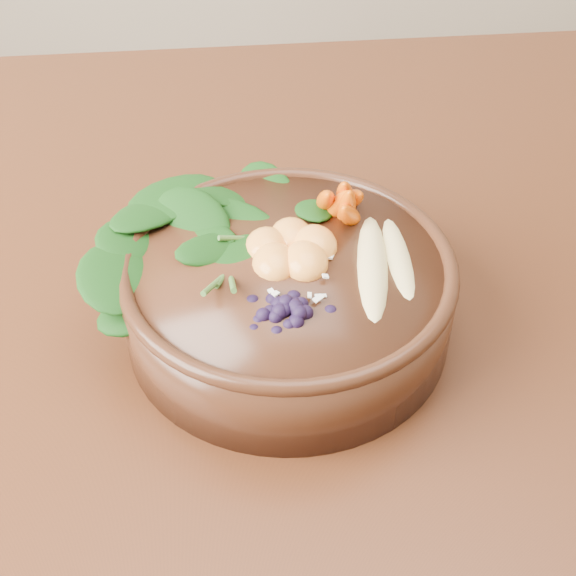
% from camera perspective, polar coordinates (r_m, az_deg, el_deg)
% --- Properties ---
extents(stoneware_bowl, '(0.29, 0.29, 0.07)m').
position_cam_1_polar(stoneware_bowl, '(0.65, 0.00, -0.66)').
color(stoneware_bowl, '#402113').
rests_on(stoneware_bowl, dining_table).
extents(kale_heap, '(0.19, 0.17, 0.04)m').
position_cam_1_polar(kale_heap, '(0.65, -3.52, 6.19)').
color(kale_heap, '#133E10').
rests_on(kale_heap, stoneware_bowl).
extents(carrot_cluster, '(0.06, 0.06, 0.07)m').
position_cam_1_polar(carrot_cluster, '(0.66, 4.26, 8.09)').
color(carrot_cluster, '#D45501').
rests_on(carrot_cluster, stoneware_bowl).
extents(banana_halves, '(0.06, 0.15, 0.03)m').
position_cam_1_polar(banana_halves, '(0.62, 7.03, 2.78)').
color(banana_halves, '#E0CC84').
rests_on(banana_halves, stoneware_bowl).
extents(mandarin_cluster, '(0.09, 0.09, 0.03)m').
position_cam_1_polar(mandarin_cluster, '(0.63, 0.19, 3.73)').
color(mandarin_cluster, orange).
rests_on(mandarin_cluster, stoneware_bowl).
extents(blueberry_pile, '(0.13, 0.11, 0.04)m').
position_cam_1_polar(blueberry_pile, '(0.57, 0.18, -0.37)').
color(blueberry_pile, black).
rests_on(blueberry_pile, stoneware_bowl).
extents(coconut_flakes, '(0.09, 0.07, 0.01)m').
position_cam_1_polar(coconut_flakes, '(0.61, 0.14, 0.91)').
color(coconut_flakes, white).
rests_on(coconut_flakes, stoneware_bowl).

